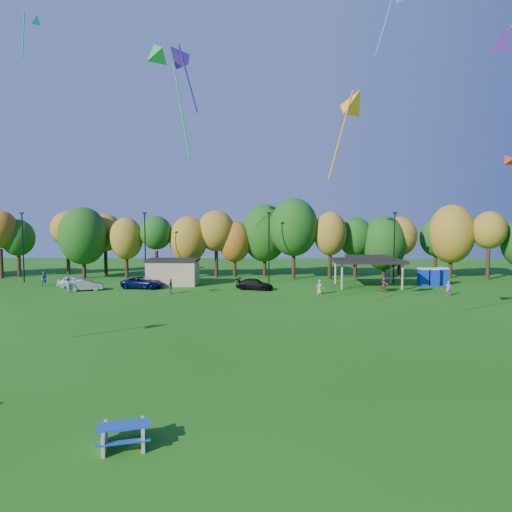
{
  "coord_description": "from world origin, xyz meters",
  "views": [
    {
      "loc": [
        1.67,
        -18.46,
        7.88
      ],
      "look_at": [
        1.11,
        6.0,
        6.04
      ],
      "focal_mm": 32.0,
      "sensor_mm": 36.0,
      "label": 1
    }
  ],
  "objects_px": {
    "picnic_table": "(124,434)",
    "car_d": "(255,284)",
    "car_b": "(86,285)",
    "porta_potties": "(433,276)",
    "car_c": "(143,283)",
    "car_a": "(75,282)"
  },
  "relations": [
    {
      "from": "picnic_table",
      "to": "car_d",
      "type": "height_order",
      "value": "car_d"
    },
    {
      "from": "picnic_table",
      "to": "car_d",
      "type": "bearing_deg",
      "value": 68.7
    },
    {
      "from": "picnic_table",
      "to": "car_b",
      "type": "distance_m",
      "value": 39.31
    },
    {
      "from": "porta_potties",
      "to": "car_b",
      "type": "distance_m",
      "value": 41.82
    },
    {
      "from": "car_d",
      "to": "porta_potties",
      "type": "bearing_deg",
      "value": -62.6
    },
    {
      "from": "car_c",
      "to": "picnic_table",
      "type": "bearing_deg",
      "value": -158.68
    },
    {
      "from": "car_a",
      "to": "car_c",
      "type": "bearing_deg",
      "value": -80.51
    },
    {
      "from": "car_d",
      "to": "picnic_table",
      "type": "bearing_deg",
      "value": -168.99
    },
    {
      "from": "car_b",
      "to": "car_a",
      "type": "bearing_deg",
      "value": 27.63
    },
    {
      "from": "porta_potties",
      "to": "picnic_table",
      "type": "relative_size",
      "value": 1.76
    },
    {
      "from": "car_a",
      "to": "car_d",
      "type": "relative_size",
      "value": 0.94
    },
    {
      "from": "picnic_table",
      "to": "car_d",
      "type": "xyz_separation_m",
      "value": [
        3.65,
        37.17,
        0.18
      ]
    },
    {
      "from": "car_c",
      "to": "car_d",
      "type": "distance_m",
      "value": 13.31
    },
    {
      "from": "porta_potties",
      "to": "car_d",
      "type": "bearing_deg",
      "value": -169.21
    },
    {
      "from": "picnic_table",
      "to": "car_c",
      "type": "relative_size",
      "value": 0.43
    },
    {
      "from": "car_a",
      "to": "picnic_table",
      "type": "bearing_deg",
      "value": -143.2
    },
    {
      "from": "car_a",
      "to": "car_c",
      "type": "xyz_separation_m",
      "value": [
        8.28,
        -0.31,
        -0.01
      ]
    },
    {
      "from": "car_a",
      "to": "car_c",
      "type": "relative_size",
      "value": 0.83
    },
    {
      "from": "porta_potties",
      "to": "car_a",
      "type": "distance_m",
      "value": 43.79
    },
    {
      "from": "picnic_table",
      "to": "car_d",
      "type": "distance_m",
      "value": 37.35
    },
    {
      "from": "porta_potties",
      "to": "car_a",
      "type": "xyz_separation_m",
      "value": [
        -43.68,
        -3.19,
        -0.4
      ]
    },
    {
      "from": "car_b",
      "to": "car_d",
      "type": "xyz_separation_m",
      "value": [
        19.37,
        1.14,
        -0.01
      ]
    }
  ]
}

